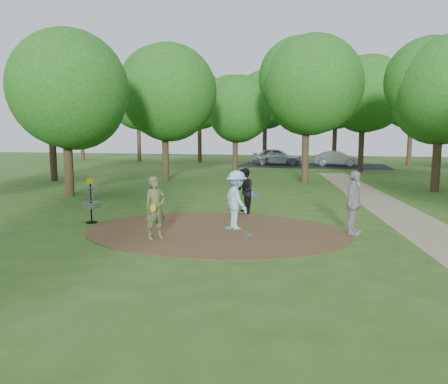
# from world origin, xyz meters

# --- Properties ---
(ground) EXTENTS (100.00, 100.00, 0.00)m
(ground) POSITION_xyz_m (0.00, 0.00, 0.00)
(ground) COLOR #2D5119
(ground) RESTS_ON ground
(dirt_clearing) EXTENTS (8.40, 8.40, 0.02)m
(dirt_clearing) POSITION_xyz_m (0.00, 0.00, 0.01)
(dirt_clearing) COLOR #47301C
(dirt_clearing) RESTS_ON ground
(footpath) EXTENTS (7.55, 39.89, 0.01)m
(footpath) POSITION_xyz_m (6.50, 2.00, 0.01)
(footpath) COLOR #8C7A5B
(footpath) RESTS_ON ground
(parking_lot) EXTENTS (14.00, 8.00, 0.01)m
(parking_lot) POSITION_xyz_m (2.00, 30.00, 0.00)
(parking_lot) COLOR black
(parking_lot) RESTS_ON ground
(player_observer_with_disc) EXTENTS (0.77, 0.80, 1.84)m
(player_observer_with_disc) POSITION_xyz_m (-1.44, -1.36, 0.92)
(player_observer_with_disc) COLOR #5D6B3D
(player_observer_with_disc) RESTS_ON ground
(player_throwing_with_disc) EXTENTS (1.36, 1.40, 1.90)m
(player_throwing_with_disc) POSITION_xyz_m (0.57, 0.53, 0.95)
(player_throwing_with_disc) COLOR #8ABCCE
(player_throwing_with_disc) RESTS_ON ground
(player_walking_with_disc) EXTENTS (0.92, 1.03, 1.76)m
(player_walking_with_disc) POSITION_xyz_m (0.30, 3.30, 0.88)
(player_walking_with_disc) COLOR black
(player_walking_with_disc) RESTS_ON ground
(player_waiting_with_disc) EXTENTS (0.77, 1.23, 1.96)m
(player_waiting_with_disc) POSITION_xyz_m (4.20, 0.59, 0.98)
(player_waiting_with_disc) COLOR #969698
(player_waiting_with_disc) RESTS_ON ground
(disc_ground_cyan) EXTENTS (0.22, 0.22, 0.02)m
(disc_ground_cyan) POSITION_xyz_m (0.32, 0.50, 0.03)
(disc_ground_cyan) COLOR #18C7AE
(disc_ground_cyan) RESTS_ON dirt_clearing
(disc_ground_blue) EXTENTS (0.22, 0.22, 0.02)m
(disc_ground_blue) POSITION_xyz_m (1.14, -0.31, 0.03)
(disc_ground_blue) COLOR blue
(disc_ground_blue) RESTS_ON dirt_clearing
(disc_ground_red) EXTENTS (0.22, 0.22, 0.02)m
(disc_ground_red) POSITION_xyz_m (-1.91, 1.21, 0.03)
(disc_ground_red) COLOR red
(disc_ground_red) RESTS_ON dirt_clearing
(car_left) EXTENTS (4.91, 2.17, 1.64)m
(car_left) POSITION_xyz_m (-1.52, 30.17, 0.82)
(car_left) COLOR #B9BEC1
(car_left) RESTS_ON ground
(car_right) EXTENTS (4.55, 2.13, 1.44)m
(car_right) POSITION_xyz_m (4.29, 29.86, 0.72)
(car_right) COLOR #ACB0B4
(car_right) RESTS_ON ground
(disc_golf_basket) EXTENTS (0.63, 0.63, 1.54)m
(disc_golf_basket) POSITION_xyz_m (-4.50, 0.30, 0.87)
(disc_golf_basket) COLOR black
(disc_golf_basket) RESTS_ON ground
(tree_ring) EXTENTS (36.67, 45.74, 9.02)m
(tree_ring) POSITION_xyz_m (1.11, 9.35, 5.20)
(tree_ring) COLOR #332316
(tree_ring) RESTS_ON ground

